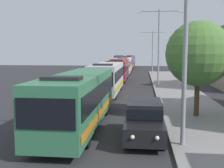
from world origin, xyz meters
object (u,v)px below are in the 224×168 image
bus_second_in_line (107,77)px  bus_tail_end (130,61)px  streetlamp_near (186,40)px  bus_middle (118,69)px  streetlamp_mid (159,41)px  bus_lead (79,98)px  bus_rear (128,62)px  streetlamp_far (153,48)px  roadside_tree (198,54)px  bus_fourth_in_line (124,65)px  box_truck_oncoming (119,60)px  white_suv (145,119)px

bus_second_in_line → bus_tail_end: (0.00, 52.15, 0.00)m
bus_tail_end → streetlamp_near: (5.40, -67.83, 3.13)m
bus_middle → streetlamp_mid: streetlamp_mid is taller
bus_middle → streetlamp_mid: size_ratio=1.20×
bus_tail_end → streetlamp_mid: (5.40, -47.44, 3.83)m
bus_lead → bus_second_in_line: (-0.00, 12.75, -0.00)m
bus_rear → bus_tail_end: bearing=90.0°
streetlamp_far → roadside_tree: 34.97m
bus_fourth_in_line → roadside_tree: roadside_tree is taller
streetlamp_mid → streetlamp_far: 20.39m
streetlamp_mid → bus_rear: bearing=99.0°
bus_lead → bus_rear: 51.69m
bus_tail_end → roadside_tree: size_ratio=1.98×
bus_lead → streetlamp_far: size_ratio=1.40×
bus_second_in_line → bus_rear: bearing=90.0°
bus_tail_end → roadside_tree: bearing=-83.5°
bus_lead → box_truck_oncoming: bearing=92.9°
bus_second_in_line → bus_fourth_in_line: 25.61m
bus_tail_end → bus_fourth_in_line: bearing=-90.0°
streetlamp_mid → box_truck_oncoming: bearing=100.5°
bus_middle → streetlamp_mid: (5.40, -8.09, 3.83)m
streetlamp_near → streetlamp_mid: 20.40m
bus_fourth_in_line → streetlamp_mid: streetlamp_mid is taller
box_truck_oncoming → streetlamp_near: size_ratio=1.07×
bus_tail_end → box_truck_oncoming: bus_tail_end is taller
white_suv → roadside_tree: bearing=54.7°
bus_fourth_in_line → streetlamp_near: 41.75m
bus_lead → bus_second_in_line: 12.75m
bus_lead → bus_fourth_in_line: size_ratio=0.90×
streetlamp_near → roadside_tree: size_ratio=1.23×
bus_lead → box_truck_oncoming: 64.71m
white_suv → box_truck_oncoming: bearing=96.0°
bus_second_in_line → box_truck_oncoming: bus_second_in_line is taller
bus_tail_end → streetlamp_mid: 47.90m
bus_second_in_line → bus_middle: bearing=90.0°
box_truck_oncoming → streetlamp_far: bearing=-72.0°
bus_lead → streetlamp_mid: (5.40, 17.47, 3.83)m
streetlamp_near → white_suv: bearing=147.9°
bus_fourth_in_line → bus_tail_end: bearing=90.0°
roadside_tree → bus_second_in_line: bearing=125.8°
box_truck_oncoming → bus_tail_end: bearing=4.8°
bus_second_in_line → bus_fourth_in_line: (0.00, 25.61, 0.00)m
bus_rear → streetlamp_far: streetlamp_far is taller
box_truck_oncoming → streetlamp_mid: (8.70, -47.16, 3.80)m
bus_second_in_line → streetlamp_mid: (5.40, 4.71, 3.83)m
white_suv → roadside_tree: size_ratio=0.75×
bus_lead → roadside_tree: roadside_tree is taller
bus_fourth_in_line → box_truck_oncoming: size_ratio=1.53×
bus_fourth_in_line → white_suv: size_ratio=2.71×
bus_lead → streetlamp_mid: 18.68m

